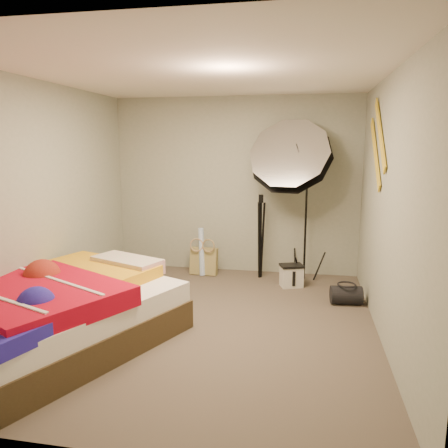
% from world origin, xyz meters
% --- Properties ---
extents(floor, '(4.00, 4.00, 0.00)m').
position_xyz_m(floor, '(0.00, 0.00, 0.00)').
color(floor, brown).
rests_on(floor, ground).
extents(ceiling, '(4.00, 4.00, 0.00)m').
position_xyz_m(ceiling, '(0.00, 0.00, 2.50)').
color(ceiling, silver).
rests_on(ceiling, wall_back).
extents(wall_back, '(3.50, 0.00, 3.50)m').
position_xyz_m(wall_back, '(0.00, 2.00, 1.25)').
color(wall_back, '#999C8D').
rests_on(wall_back, floor).
extents(wall_front, '(3.50, 0.00, 3.50)m').
position_xyz_m(wall_front, '(0.00, -2.00, 1.25)').
color(wall_front, '#999C8D').
rests_on(wall_front, floor).
extents(wall_left, '(0.00, 4.00, 4.00)m').
position_xyz_m(wall_left, '(-1.75, 0.00, 1.25)').
color(wall_left, '#999C8D').
rests_on(wall_left, floor).
extents(wall_right, '(0.00, 4.00, 4.00)m').
position_xyz_m(wall_right, '(1.75, 0.00, 1.25)').
color(wall_right, '#999C8D').
rests_on(wall_right, floor).
extents(tote_bag, '(0.40, 0.20, 0.40)m').
position_xyz_m(tote_bag, '(-0.40, 1.70, 0.19)').
color(tote_bag, tan).
rests_on(tote_bag, floor).
extents(wrapping_roll, '(0.14, 0.21, 0.68)m').
position_xyz_m(wrapping_roll, '(-0.43, 1.68, 0.34)').
color(wrapping_roll, '#5789D3').
rests_on(wrapping_roll, floor).
extents(camera_case, '(0.32, 0.27, 0.27)m').
position_xyz_m(camera_case, '(0.85, 1.38, 0.14)').
color(camera_case, silver).
rests_on(camera_case, floor).
extents(duffel_bag, '(0.38, 0.25, 0.22)m').
position_xyz_m(duffel_bag, '(1.50, 0.85, 0.11)').
color(duffel_bag, black).
rests_on(duffel_bag, floor).
extents(wall_stripe_upper, '(0.02, 0.91, 0.78)m').
position_xyz_m(wall_stripe_upper, '(1.73, 0.60, 1.95)').
color(wall_stripe_upper, gold).
rests_on(wall_stripe_upper, wall_right).
extents(wall_stripe_lower, '(0.02, 0.91, 0.78)m').
position_xyz_m(wall_stripe_lower, '(1.73, 0.85, 1.75)').
color(wall_stripe_lower, gold).
rests_on(wall_stripe_lower, wall_right).
extents(bed, '(2.30, 2.74, 0.65)m').
position_xyz_m(bed, '(-1.24, -0.80, 0.32)').
color(bed, '#42331F').
rests_on(bed, floor).
extents(photo_umbrella, '(1.43, 1.12, 2.30)m').
position_xyz_m(photo_umbrella, '(0.80, 1.65, 1.65)').
color(photo_umbrella, black).
rests_on(photo_umbrella, floor).
extents(camera_tripod, '(0.07, 0.07, 1.17)m').
position_xyz_m(camera_tripod, '(0.40, 1.71, 0.67)').
color(camera_tripod, black).
rests_on(camera_tripod, floor).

